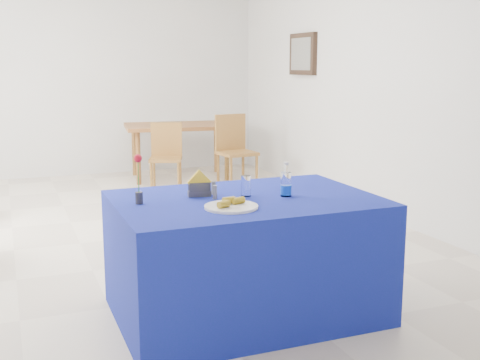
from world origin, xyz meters
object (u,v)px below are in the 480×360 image
object	(u,v)px
blue_table	(245,256)
chair_bg_left	(166,152)
plate	(231,207)
water_bottle	(286,185)
chair_bg_right	(234,146)
oak_table	(179,130)

from	to	relation	value
blue_table	chair_bg_left	xyz separation A→B (m)	(0.49, 3.84, 0.12)
plate	water_bottle	distance (m)	0.47
plate	chair_bg_right	distance (m)	4.24
plate	chair_bg_left	size ratio (longest dim) A/B	0.36
oak_table	chair_bg_right	xyz separation A→B (m)	(0.45, -0.97, -0.13)
plate	blue_table	xyz separation A→B (m)	(0.18, 0.23, -0.39)
water_bottle	blue_table	bearing A→B (deg)	168.03
plate	chair_bg_left	bearing A→B (deg)	80.58
blue_table	water_bottle	bearing A→B (deg)	-11.97
plate	oak_table	xyz separation A→B (m)	(1.09, 4.92, -0.09)
water_bottle	chair_bg_left	bearing A→B (deg)	86.43
plate	chair_bg_right	xyz separation A→B (m)	(1.53, 3.95, -0.22)
chair_bg_right	water_bottle	bearing A→B (deg)	-112.68
blue_table	oak_table	xyz separation A→B (m)	(0.91, 4.69, 0.30)
water_bottle	chair_bg_right	size ratio (longest dim) A/B	0.23
chair_bg_left	blue_table	bearing A→B (deg)	-78.00
water_bottle	oak_table	world-z (taller)	water_bottle
chair_bg_left	chair_bg_right	world-z (taller)	chair_bg_right
blue_table	oak_table	size ratio (longest dim) A/B	1.02
plate	water_bottle	world-z (taller)	water_bottle
chair_bg_left	water_bottle	bearing A→B (deg)	-74.24
water_bottle	chair_bg_right	distance (m)	3.94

